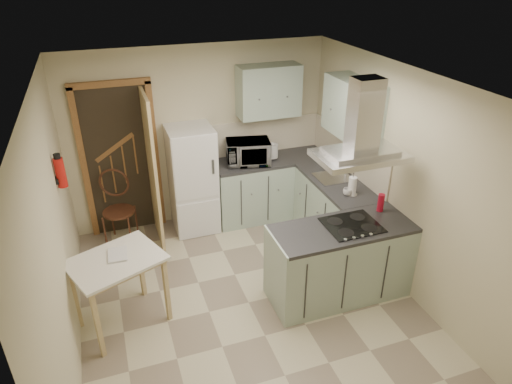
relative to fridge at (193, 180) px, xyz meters
name	(u,v)px	position (x,y,z in m)	size (l,w,h in m)	color
floor	(249,302)	(0.20, -1.80, -0.75)	(4.20, 4.20, 0.00)	beige
ceiling	(246,83)	(0.20, -1.80, 1.75)	(4.20, 4.20, 0.00)	silver
back_wall	(200,136)	(0.20, 0.30, 0.50)	(3.60, 3.60, 0.00)	beige
left_wall	(56,240)	(-1.60, -1.80, 0.50)	(4.20, 4.20, 0.00)	beige
right_wall	(400,180)	(2.00, -1.80, 0.50)	(4.20, 4.20, 0.00)	beige
doorway	(121,161)	(-0.90, 0.27, 0.30)	(1.10, 0.12, 2.10)	brown
fridge	(193,180)	(0.00, 0.00, 0.00)	(0.60, 0.60, 1.50)	white
counter_back	(252,190)	(0.86, 0.00, -0.30)	(1.08, 0.60, 0.90)	#9EB2A0
counter_right	(325,201)	(1.70, -0.68, -0.30)	(0.60, 1.95, 0.90)	#9EB2A0
splashback	(265,135)	(1.16, 0.29, 0.40)	(1.68, 0.02, 0.50)	beige
wall_cabinet_back	(269,91)	(1.15, 0.12, 1.10)	(0.85, 0.35, 0.70)	#9EB2A0
wall_cabinet_right	(353,109)	(1.82, -0.95, 1.10)	(0.35, 0.90, 0.70)	#9EB2A0
peninsula	(340,261)	(1.22, -1.98, -0.30)	(1.55, 0.65, 0.90)	#9EB2A0
hob	(352,225)	(1.32, -1.98, 0.16)	(0.58, 0.50, 0.01)	black
extractor_hood	(360,156)	(1.32, -1.98, 0.97)	(0.90, 0.55, 0.10)	silver
sink	(333,177)	(1.70, -0.85, 0.16)	(0.45, 0.40, 0.01)	silver
fire_extinguisher	(60,173)	(-1.54, -0.90, 0.75)	(0.10, 0.10, 0.32)	#B2140F
drop_leaf_table	(121,292)	(-1.14, -1.65, -0.34)	(0.88, 0.66, 0.82)	tan
bentwood_chair	(119,212)	(-1.03, -0.05, -0.28)	(0.42, 0.42, 0.93)	#4E351A
microwave	(248,152)	(0.79, -0.04, 0.31)	(0.60, 0.40, 0.33)	black
kettle	(272,151)	(1.17, 0.00, 0.27)	(0.16, 0.16, 0.24)	silver
cereal_box	(260,147)	(1.03, 0.11, 0.30)	(0.08, 0.19, 0.29)	orange
soap_bottle	(320,155)	(1.76, -0.32, 0.25)	(0.09, 0.09, 0.20)	#B6B5C2
paper_towel	(352,186)	(1.68, -1.36, 0.27)	(0.10, 0.10, 0.25)	white
cup	(348,192)	(1.63, -1.35, 0.19)	(0.11, 0.11, 0.09)	silver
red_bottle	(381,203)	(1.79, -1.80, 0.25)	(0.07, 0.07, 0.21)	red
book	(107,252)	(-1.21, -1.59, 0.13)	(0.19, 0.26, 0.11)	#AA4538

